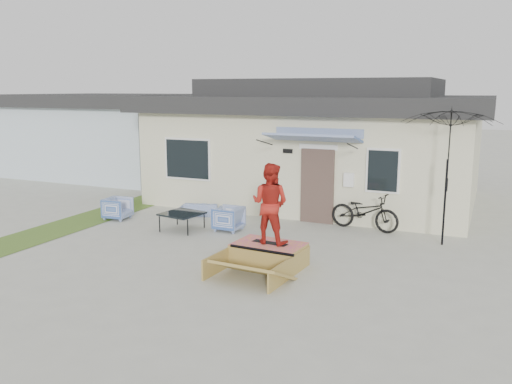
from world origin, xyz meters
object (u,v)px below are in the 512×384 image
at_px(skate_ramp, 269,255).
at_px(skater, 270,202).
at_px(coffee_table, 182,221).
at_px(armchair_right, 228,217).
at_px(skateboard, 270,242).
at_px(armchair_left, 118,207).
at_px(bicycle, 365,208).
at_px(patio_umbrella, 447,174).
at_px(loveseat, 202,207).

distance_m(skate_ramp, skater, 1.15).
xyz_separation_m(coffee_table, skater, (3.27, -1.75, 1.15)).
relative_size(armchair_right, skateboard, 0.90).
height_order(armchair_left, skater, skater).
bearing_deg(bicycle, coffee_table, 124.28).
xyz_separation_m(bicycle, patio_umbrella, (2.05, -0.63, 1.14)).
distance_m(coffee_table, skater, 3.89).
distance_m(armchair_right, skater, 3.25).
distance_m(armchair_left, patio_umbrella, 9.06).
height_order(patio_umbrella, skateboard, patio_umbrella).
bearing_deg(skate_ramp, armchair_right, 137.32).
xyz_separation_m(coffee_table, skate_ramp, (3.27, -1.80, 0.00)).
distance_m(armchair_left, bicycle, 7.05).
distance_m(loveseat, skateboard, 5.05).
relative_size(patio_umbrella, skater, 1.52).
xyz_separation_m(armchair_right, patio_umbrella, (5.37, 0.89, 1.39)).
height_order(coffee_table, bicycle, bicycle).
height_order(skate_ramp, skater, skater).
xyz_separation_m(bicycle, skate_ramp, (-1.20, -3.81, -0.37)).
bearing_deg(armchair_right, loveseat, -128.57).
bearing_deg(skater, armchair_right, -43.13).
height_order(patio_umbrella, skater, skater).
height_order(skateboard, skater, skater).
height_order(loveseat, armchair_right, armchair_right).
height_order(loveseat, patio_umbrella, patio_umbrella).
xyz_separation_m(skate_ramp, skateboard, (0.00, 0.05, 0.27)).
distance_m(bicycle, skateboard, 3.95).
xyz_separation_m(patio_umbrella, skater, (-3.25, -3.13, -0.36)).
bearing_deg(armchair_right, skater, 44.68).
xyz_separation_m(skate_ramp, skater, (0.00, 0.05, 1.15)).
height_order(armchair_right, bicycle, bicycle).
xyz_separation_m(bicycle, skateboard, (-1.19, -3.76, -0.10)).
relative_size(coffee_table, bicycle, 0.51).
relative_size(patio_umbrella, skateboard, 3.29).
height_order(armchair_left, skateboard, armchair_left).
bearing_deg(coffee_table, skate_ramp, -28.87).
bearing_deg(armchair_right, skateboard, 44.68).
distance_m(loveseat, bicycle, 4.85).
xyz_separation_m(loveseat, coffee_table, (0.37, -1.74, -0.02)).
bearing_deg(patio_umbrella, loveseat, 176.98).
height_order(loveseat, skater, skater).
distance_m(skate_ramp, skateboard, 0.27).
relative_size(loveseat, coffee_table, 1.37).
bearing_deg(armchair_left, skater, -115.48).
relative_size(loveseat, skater, 0.77).
relative_size(armchair_left, skater, 0.41).
bearing_deg(coffee_table, armchair_left, 172.60).
bearing_deg(skate_ramp, bicycle, 76.98).
relative_size(bicycle, patio_umbrella, 0.73).
bearing_deg(skater, skateboard, -0.00).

